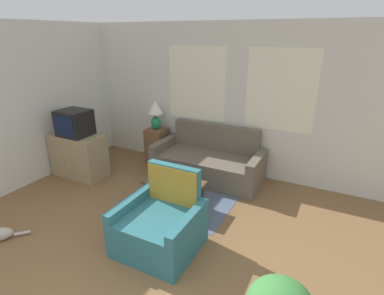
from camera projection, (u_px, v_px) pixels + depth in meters
name	position (u px, v px, depth m)	size (l,w,h in m)	color
wall_back	(240.00, 102.00, 5.12)	(6.93, 0.06, 2.60)	silver
wall_left	(15.00, 108.00, 4.68)	(0.05, 5.08, 2.60)	silver
rug	(191.00, 190.00, 4.90)	(1.58, 1.86, 0.01)	slate
couch	(209.00, 162.00, 5.28)	(1.89, 0.85, 0.89)	#665B4C
armchair	(162.00, 225.00, 3.54)	(0.89, 0.84, 0.93)	#2D6B75
tv_dresser	(79.00, 155.00, 5.29)	(0.96, 0.50, 0.76)	#998460
television	(74.00, 123.00, 5.07)	(0.52, 0.45, 0.44)	black
side_table	(157.00, 145.00, 5.89)	(0.36, 0.36, 0.68)	brown
table_lamp	(156.00, 112.00, 5.65)	(0.29, 0.29, 0.56)	#1E8451
coffee_table	(174.00, 185.00, 4.34)	(0.88, 0.45, 0.40)	brown
laptop	(164.00, 174.00, 4.43)	(0.30, 0.26, 0.22)	black
cup_navy	(172.00, 182.00, 4.18)	(0.08, 0.08, 0.11)	white
book_red	(183.00, 181.00, 4.28)	(0.26, 0.21, 0.04)	#334C8E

